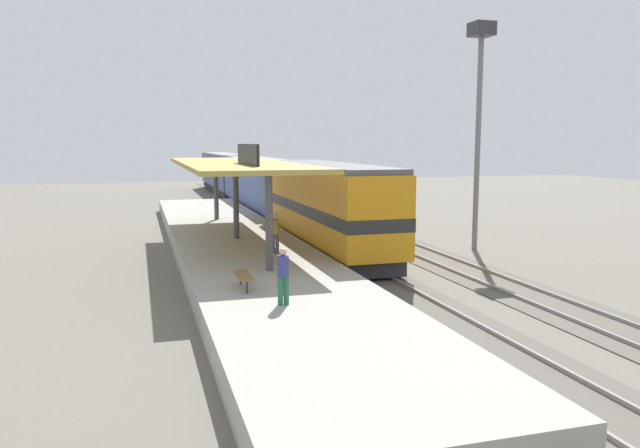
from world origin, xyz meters
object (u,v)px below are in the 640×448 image
at_px(platform_bench, 244,275).
at_px(person_waiting, 283,273).
at_px(light_mast, 480,89).
at_px(passenger_carriage_rear, 224,172).
at_px(person_walking, 275,231).
at_px(locomotive, 328,207).
at_px(passenger_carriage_front, 260,185).

height_order(platform_bench, person_waiting, person_waiting).
bearing_deg(person_waiting, light_mast, 40.83).
distance_m(passenger_carriage_rear, person_walking, 42.87).
relative_size(locomotive, passenger_carriage_front, 0.72).
bearing_deg(platform_bench, light_mast, 32.86).
distance_m(platform_bench, light_mast, 17.88).
bearing_deg(locomotive, person_waiting, -112.92).
xyz_separation_m(locomotive, passenger_carriage_front, (0.00, 18.00, -0.10)).
distance_m(platform_bench, locomotive, 11.70).
bearing_deg(person_walking, passenger_carriage_rear, 85.16).
distance_m(light_mast, person_waiting, 18.39).
height_order(platform_bench, light_mast, light_mast).
relative_size(passenger_carriage_front, light_mast, 1.71).
xyz_separation_m(passenger_carriage_rear, light_mast, (7.80, -39.87, 6.08)).
bearing_deg(person_waiting, passenger_carriage_rear, 84.18).
xyz_separation_m(passenger_carriage_front, person_waiting, (-5.21, -30.31, -0.46)).
height_order(locomotive, passenger_carriage_rear, locomotive).
bearing_deg(passenger_carriage_front, locomotive, -90.00).
relative_size(passenger_carriage_rear, person_waiting, 11.70).
xyz_separation_m(passenger_carriage_front, person_walking, (-3.61, -21.91, -0.46)).
relative_size(light_mast, person_walking, 6.84).
height_order(light_mast, person_waiting, light_mast).
bearing_deg(person_waiting, platform_bench, 108.87).
bearing_deg(platform_bench, passenger_carriage_rear, 82.99).
xyz_separation_m(platform_bench, person_walking, (2.39, 6.07, 0.51)).
height_order(locomotive, person_walking, locomotive).
xyz_separation_m(passenger_carriage_front, light_mast, (7.80, -19.07, 6.08)).
bearing_deg(passenger_carriage_front, platform_bench, -102.10).
height_order(person_waiting, person_walking, same).
bearing_deg(person_walking, person_waiting, -100.74).
height_order(passenger_carriage_rear, light_mast, light_mast).
bearing_deg(passenger_carriage_rear, platform_bench, -97.01).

